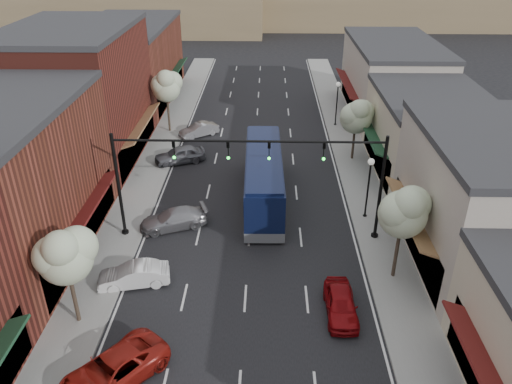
# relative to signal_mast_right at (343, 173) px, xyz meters

# --- Properties ---
(ground) EXTENTS (160.00, 160.00, 0.00)m
(ground) POSITION_rel_signal_mast_right_xyz_m (-5.62, -8.00, -4.62)
(ground) COLOR black
(ground) RESTS_ON ground
(sidewalk_left) EXTENTS (2.80, 73.00, 0.15)m
(sidewalk_left) POSITION_rel_signal_mast_right_xyz_m (-14.02, 10.50, -4.55)
(sidewalk_left) COLOR gray
(sidewalk_left) RESTS_ON ground
(sidewalk_right) EXTENTS (2.80, 73.00, 0.15)m
(sidewalk_right) POSITION_rel_signal_mast_right_xyz_m (2.78, 10.50, -4.55)
(sidewalk_right) COLOR gray
(sidewalk_right) RESTS_ON ground
(curb_left) EXTENTS (0.25, 73.00, 0.17)m
(curb_left) POSITION_rel_signal_mast_right_xyz_m (-12.62, 10.50, -4.55)
(curb_left) COLOR gray
(curb_left) RESTS_ON ground
(curb_right) EXTENTS (0.25, 73.00, 0.17)m
(curb_right) POSITION_rel_signal_mast_right_xyz_m (1.38, 10.50, -4.55)
(curb_right) COLOR gray
(curb_right) RESTS_ON ground
(bldg_left_midfar) EXTENTS (10.14, 14.10, 10.90)m
(bldg_left_midfar) POSITION_rel_signal_mast_right_xyz_m (-19.86, 12.00, 0.78)
(bldg_left_midfar) COLOR maroon
(bldg_left_midfar) RESTS_ON ground
(bldg_left_far) EXTENTS (10.14, 18.10, 8.40)m
(bldg_left_far) POSITION_rel_signal_mast_right_xyz_m (-19.84, 28.00, -0.46)
(bldg_left_far) COLOR brown
(bldg_left_far) RESTS_ON ground
(bldg_right_midnear) EXTENTS (9.14, 12.10, 7.90)m
(bldg_right_midnear) POSITION_rel_signal_mast_right_xyz_m (8.10, -2.00, -0.72)
(bldg_right_midnear) COLOR #A89C90
(bldg_right_midnear) RESTS_ON ground
(bldg_right_midfar) EXTENTS (9.14, 12.10, 6.40)m
(bldg_right_midfar) POSITION_rel_signal_mast_right_xyz_m (8.08, 10.00, -1.46)
(bldg_right_midfar) COLOR #BEB297
(bldg_right_midfar) RESTS_ON ground
(bldg_right_far) EXTENTS (9.14, 16.10, 7.40)m
(bldg_right_far) POSITION_rel_signal_mast_right_xyz_m (8.09, 24.00, -0.96)
(bldg_right_far) COLOR #A89C90
(bldg_right_far) RESTS_ON ground
(hill_near) EXTENTS (50.00, 20.00, 8.00)m
(hill_near) POSITION_rel_signal_mast_right_xyz_m (-30.62, 70.00, -0.62)
(hill_near) COLOR #7A6647
(hill_near) RESTS_ON ground
(signal_mast_right) EXTENTS (8.22, 0.46, 7.00)m
(signal_mast_right) POSITION_rel_signal_mast_right_xyz_m (0.00, 0.00, 0.00)
(signal_mast_right) COLOR black
(signal_mast_right) RESTS_ON ground
(signal_mast_left) EXTENTS (8.22, 0.46, 7.00)m
(signal_mast_left) POSITION_rel_signal_mast_right_xyz_m (-11.24, 0.00, 0.00)
(signal_mast_left) COLOR black
(signal_mast_left) RESTS_ON ground
(tree_right_near) EXTENTS (2.85, 2.65, 5.95)m
(tree_right_near) POSITION_rel_signal_mast_right_xyz_m (2.73, -4.05, -0.17)
(tree_right_near) COLOR #47382B
(tree_right_near) RESTS_ON ground
(tree_right_far) EXTENTS (2.85, 2.65, 5.43)m
(tree_right_far) POSITION_rel_signal_mast_right_xyz_m (2.73, 11.95, -0.63)
(tree_right_far) COLOR #47382B
(tree_right_far) RESTS_ON ground
(tree_left_near) EXTENTS (2.85, 2.65, 5.69)m
(tree_left_near) POSITION_rel_signal_mast_right_xyz_m (-13.87, -8.05, -0.40)
(tree_left_near) COLOR #47382B
(tree_left_near) RESTS_ON ground
(tree_left_far) EXTENTS (2.85, 2.65, 6.13)m
(tree_left_far) POSITION_rel_signal_mast_right_xyz_m (-13.87, 17.95, -0.02)
(tree_left_far) COLOR #47382B
(tree_left_far) RESTS_ON ground
(lamp_post_near) EXTENTS (0.44, 0.44, 4.44)m
(lamp_post_near) POSITION_rel_signal_mast_right_xyz_m (2.18, 2.50, -1.62)
(lamp_post_near) COLOR black
(lamp_post_near) RESTS_ON ground
(lamp_post_far) EXTENTS (0.44, 0.44, 4.44)m
(lamp_post_far) POSITION_rel_signal_mast_right_xyz_m (2.18, 20.00, -1.62)
(lamp_post_far) COLOR black
(lamp_post_far) RESTS_ON ground
(coach_bus) EXTENTS (2.81, 11.75, 3.58)m
(coach_bus) POSITION_rel_signal_mast_right_xyz_m (-4.76, 4.81, -2.76)
(coach_bus) COLOR #0D1434
(coach_bus) RESTS_ON ground
(red_hatchback) EXTENTS (1.57, 3.86, 1.31)m
(red_hatchback) POSITION_rel_signal_mast_right_xyz_m (-0.68, -7.07, -3.97)
(red_hatchback) COLOR maroon
(red_hatchback) RESTS_ON ground
(parked_car_a) EXTENTS (5.03, 5.37, 1.40)m
(parked_car_a) POSITION_rel_signal_mast_right_xyz_m (-11.13, -11.70, -3.92)
(parked_car_a) COLOR maroon
(parked_car_a) RESTS_ON ground
(parked_car_b) EXTENTS (4.09, 2.15, 1.28)m
(parked_car_b) POSITION_rel_signal_mast_right_xyz_m (-11.82, -4.99, -3.98)
(parked_car_b) COLOR silver
(parked_car_b) RESTS_ON ground
(parked_car_c) EXTENTS (4.77, 3.23, 1.28)m
(parked_car_c) POSITION_rel_signal_mast_right_xyz_m (-10.63, 0.97, -3.98)
(parked_car_c) COLOR gray
(parked_car_c) RESTS_ON ground
(parked_car_d) EXTENTS (4.54, 3.19, 1.44)m
(parked_car_d) POSITION_rel_signal_mast_right_xyz_m (-11.82, 11.07, -3.90)
(parked_car_d) COLOR slate
(parked_car_d) RESTS_ON ground
(parked_car_e) EXTENTS (3.80, 3.21, 1.23)m
(parked_car_e) POSITION_rel_signal_mast_right_xyz_m (-10.98, 17.02, -4.01)
(parked_car_e) COLOR #ABABB0
(parked_car_e) RESTS_ON ground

